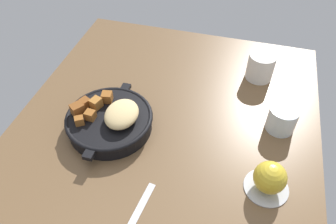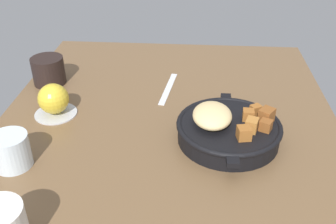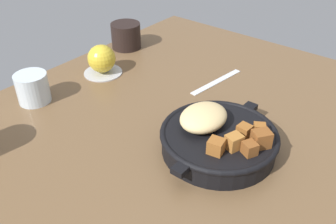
% 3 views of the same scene
% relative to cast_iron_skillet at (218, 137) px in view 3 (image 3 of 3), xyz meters
% --- Properties ---
extents(ground_plane, '(1.06, 0.81, 0.02)m').
position_rel_cast_iron_skillet_xyz_m(ground_plane, '(0.02, 0.14, -0.04)').
color(ground_plane, brown).
extents(cast_iron_skillet, '(0.27, 0.23, 0.08)m').
position_rel_cast_iron_skillet_xyz_m(cast_iron_skillet, '(0.00, 0.00, 0.00)').
color(cast_iron_skillet, black).
rests_on(cast_iron_skillet, ground_plane).
extents(saucer_plate, '(0.10, 0.10, 0.01)m').
position_rel_cast_iron_skillet_xyz_m(saucer_plate, '(0.08, 0.41, -0.03)').
color(saucer_plate, '#B7BABF').
rests_on(saucer_plate, ground_plane).
extents(red_apple, '(0.07, 0.07, 0.07)m').
position_rel_cast_iron_skillet_xyz_m(red_apple, '(0.08, 0.41, 0.01)').
color(red_apple, gold).
rests_on(red_apple, saucer_plate).
extents(butter_knife, '(0.18, 0.04, 0.00)m').
position_rel_cast_iron_skillet_xyz_m(butter_knife, '(0.23, 0.15, -0.03)').
color(butter_knife, silver).
rests_on(butter_knife, ground_plane).
extents(coffee_mug_dark, '(0.09, 0.09, 0.08)m').
position_rel_cast_iron_skillet_xyz_m(coffee_mug_dark, '(0.24, 0.48, 0.01)').
color(coffee_mug_dark, black).
rests_on(coffee_mug_dark, ground_plane).
extents(water_glass_short, '(0.07, 0.07, 0.07)m').
position_rel_cast_iron_skillet_xyz_m(water_glass_short, '(-0.12, 0.43, 0.00)').
color(water_glass_short, silver).
rests_on(water_glass_short, ground_plane).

